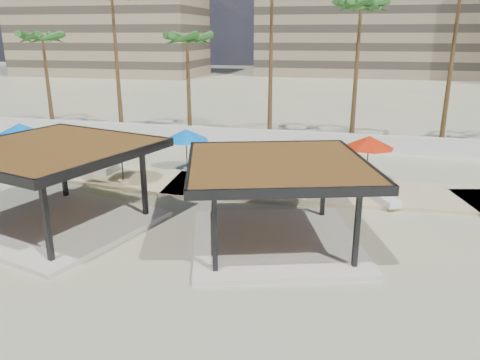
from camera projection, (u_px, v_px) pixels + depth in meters
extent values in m
plane|color=tan|center=(260.00, 250.00, 16.91)|extent=(200.00, 200.00, 0.00)
cube|color=#C6B284|center=(78.00, 171.00, 26.53)|extent=(16.40, 6.19, 0.24)
cube|color=#C6B284|center=(327.00, 192.00, 22.95)|extent=(16.24, 5.11, 0.24)
cube|color=silver|center=(306.00, 140.00, 31.58)|extent=(56.00, 0.30, 1.20)
cube|color=beige|center=(276.00, 241.00, 17.45)|extent=(7.55, 7.55, 0.18)
cube|color=black|center=(215.00, 231.00, 14.69)|extent=(0.21, 0.21, 2.74)
cube|color=black|center=(213.00, 186.00, 19.04)|extent=(0.21, 0.21, 2.74)
cube|color=black|center=(357.00, 227.00, 14.98)|extent=(0.21, 0.21, 2.74)
cube|color=black|center=(323.00, 184.00, 19.33)|extent=(0.21, 0.21, 2.74)
cube|color=brown|center=(277.00, 165.00, 16.56)|extent=(7.78, 7.78, 0.26)
cube|color=black|center=(293.00, 193.00, 13.60)|extent=(6.05, 1.98, 0.31)
cube|color=black|center=(267.00, 145.00, 19.52)|extent=(6.05, 1.98, 0.31)
cube|color=black|center=(190.00, 166.00, 16.36)|extent=(1.98, 6.05, 0.31)
cube|color=black|center=(363.00, 163.00, 16.76)|extent=(1.98, 6.05, 0.31)
cube|color=beige|center=(60.00, 224.00, 18.94)|extent=(7.89, 7.89, 0.19)
cube|color=black|center=(63.00, 166.00, 21.63)|extent=(0.22, 0.22, 2.91)
cube|color=black|center=(46.00, 220.00, 15.33)|extent=(0.22, 0.22, 2.91)
cube|color=black|center=(144.00, 181.00, 19.36)|extent=(0.22, 0.22, 2.91)
cube|color=brown|center=(51.00, 149.00, 18.01)|extent=(8.13, 8.13, 0.27)
cube|color=black|center=(112.00, 134.00, 20.75)|extent=(6.46, 1.93, 0.33)
cube|color=black|center=(115.00, 160.00, 16.47)|extent=(1.93, 6.46, 0.33)
cylinder|color=beige|center=(24.00, 161.00, 27.80)|extent=(0.45, 0.45, 0.11)
cylinder|color=#262628|center=(22.00, 144.00, 27.49)|extent=(0.06, 0.06, 2.17)
cone|color=blue|center=(19.00, 129.00, 27.21)|extent=(3.45, 3.45, 0.63)
cylinder|color=beige|center=(123.00, 181.00, 24.07)|extent=(0.51, 0.51, 0.12)
cylinder|color=#262628|center=(122.00, 159.00, 23.73)|extent=(0.07, 0.07, 2.46)
cone|color=yellow|center=(120.00, 139.00, 23.41)|extent=(3.64, 3.64, 0.72)
cylinder|color=beige|center=(366.00, 178.00, 24.52)|extent=(0.45, 0.45, 0.11)
cylinder|color=#262628|center=(368.00, 159.00, 24.21)|extent=(0.06, 0.06, 2.16)
cone|color=#BB2109|center=(369.00, 142.00, 23.93)|extent=(3.10, 3.10, 0.63)
cylinder|color=beige|center=(187.00, 168.00, 26.36)|extent=(0.44, 0.44, 0.11)
cylinder|color=#262628|center=(187.00, 151.00, 26.06)|extent=(0.06, 0.06, 2.13)
cone|color=blue|center=(186.00, 135.00, 25.78)|extent=(2.89, 2.89, 0.62)
cube|color=silver|center=(110.00, 167.00, 26.15)|extent=(0.81, 2.27, 0.32)
cube|color=silver|center=(110.00, 164.00, 26.09)|extent=(0.81, 2.27, 0.07)
cube|color=silver|center=(117.00, 156.00, 26.83)|extent=(0.75, 0.79, 0.58)
cube|color=silver|center=(385.00, 200.00, 21.17)|extent=(1.39, 1.85, 0.25)
cube|color=silver|center=(385.00, 196.00, 21.13)|extent=(1.39, 1.85, 0.05)
cube|color=silver|center=(378.00, 187.00, 21.70)|extent=(0.81, 0.82, 0.45)
cone|color=brown|center=(48.00, 83.00, 37.47)|extent=(0.36, 0.36, 7.40)
ellipsoid|color=#255B20|center=(42.00, 38.00, 36.44)|extent=(3.00, 3.00, 1.80)
cone|color=brown|center=(117.00, 65.00, 36.05)|extent=(0.36, 0.36, 10.44)
cone|color=brown|center=(189.00, 88.00, 34.62)|extent=(0.36, 0.36, 7.35)
ellipsoid|color=#255B20|center=(187.00, 39.00, 33.59)|extent=(3.00, 3.00, 1.80)
cone|color=brown|center=(271.00, 65.00, 33.52)|extent=(0.36, 0.36, 10.69)
cone|color=brown|center=(356.00, 76.00, 31.90)|extent=(0.36, 0.36, 9.47)
ellipsoid|color=#255B20|center=(361.00, 6.00, 30.56)|extent=(3.00, 3.00, 1.80)
cone|color=brown|center=(450.00, 70.00, 30.62)|extent=(0.36, 0.36, 10.38)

